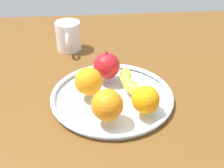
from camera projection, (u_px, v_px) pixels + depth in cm
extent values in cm
cube|color=brown|center=(112.00, 105.00, 78.58)|extent=(126.39, 126.39, 4.00)
cylinder|color=silver|center=(112.00, 98.00, 77.31)|extent=(30.99, 30.99, 0.60)
torus|color=silver|center=(112.00, 95.00, 76.81)|extent=(32.28, 32.28, 1.20)
ellipsoid|color=yellow|center=(126.00, 76.00, 80.56)|extent=(7.22, 4.04, 3.27)
ellipsoid|color=yellow|center=(130.00, 86.00, 76.44)|extent=(7.61, 5.54, 3.27)
ellipsoid|color=yellow|center=(144.00, 95.00, 73.21)|extent=(7.00, 7.34, 3.27)
ellipsoid|color=brown|center=(155.00, 99.00, 71.68)|extent=(3.04, 3.01, 2.29)
sphere|color=red|center=(107.00, 66.00, 81.15)|extent=(7.44, 7.44, 7.44)
cylinder|color=#593819|center=(106.00, 53.00, 78.97)|extent=(0.44, 0.44, 1.20)
sphere|color=orange|center=(107.00, 105.00, 66.30)|extent=(7.47, 7.47, 7.47)
sphere|color=orange|center=(89.00, 81.00, 74.71)|extent=(7.25, 7.25, 7.25)
sphere|color=orange|center=(146.00, 100.00, 68.68)|extent=(6.73, 6.73, 6.73)
cylinder|color=white|center=(68.00, 36.00, 99.27)|extent=(8.37, 8.37, 9.69)
torus|color=white|center=(68.00, 41.00, 94.54)|extent=(5.27, 1.00, 5.27)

